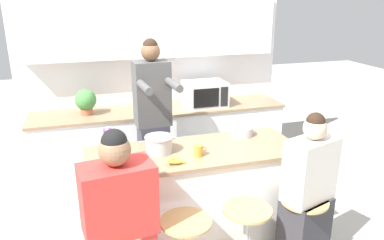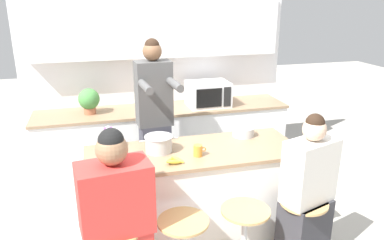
% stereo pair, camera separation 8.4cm
% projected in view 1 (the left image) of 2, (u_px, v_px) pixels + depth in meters
% --- Properties ---
extents(ground_plane, '(16.00, 16.00, 0.00)m').
position_uv_depth(ground_plane, '(194.00, 240.00, 3.45)').
color(ground_plane, '#B2ADA3').
extents(wall_back, '(3.18, 0.22, 2.70)m').
position_uv_depth(wall_back, '(154.00, 49.00, 4.44)').
color(wall_back, white).
rests_on(wall_back, ground_plane).
extents(back_counter, '(2.96, 0.59, 0.88)m').
position_uv_depth(back_counter, '(162.00, 143.00, 4.53)').
color(back_counter, white).
rests_on(back_counter, ground_plane).
extents(kitchen_island, '(1.81, 0.69, 0.90)m').
position_uv_depth(kitchen_island, '(194.00, 197.00, 3.31)').
color(kitchen_island, black).
rests_on(kitchen_island, ground_plane).
extents(bar_stool_rightmost, '(0.38, 0.38, 0.63)m').
position_uv_depth(bar_stool_rightmost, '(301.00, 231.00, 3.01)').
color(bar_stool_rightmost, tan).
rests_on(bar_stool_rightmost, ground_plane).
extents(person_cooking, '(0.38, 0.59, 1.77)m').
position_uv_depth(person_cooking, '(153.00, 127.00, 3.74)').
color(person_cooking, '#383842').
rests_on(person_cooking, ground_plane).
extents(person_wrapped_blanket, '(0.51, 0.35, 1.36)m').
position_uv_depth(person_wrapped_blanket, '(120.00, 229.00, 2.54)').
color(person_wrapped_blanket, red).
rests_on(person_wrapped_blanket, ground_plane).
extents(person_seated_near, '(0.46, 0.36, 1.34)m').
position_uv_depth(person_seated_near, '(307.00, 201.00, 2.95)').
color(person_seated_near, '#333338').
rests_on(person_seated_near, ground_plane).
extents(cooking_pot, '(0.32, 0.24, 0.14)m').
position_uv_depth(cooking_pot, '(159.00, 144.00, 3.12)').
color(cooking_pot, '#B7BABC').
rests_on(cooking_pot, kitchen_island).
extents(fruit_bowl, '(0.20, 0.20, 0.08)m').
position_uv_depth(fruit_bowl, '(242.00, 131.00, 3.50)').
color(fruit_bowl, '#B7BABC').
rests_on(fruit_bowl, kitchen_island).
extents(coffee_cup_near, '(0.11, 0.07, 0.10)m').
position_uv_depth(coffee_cup_near, '(199.00, 150.00, 3.05)').
color(coffee_cup_near, orange).
rests_on(coffee_cup_near, kitchen_island).
extents(banana_bunch, '(0.17, 0.12, 0.05)m').
position_uv_depth(banana_bunch, '(175.00, 161.00, 2.91)').
color(banana_bunch, yellow).
rests_on(banana_bunch, kitchen_island).
extents(juice_carton, '(0.07, 0.07, 0.19)m').
position_uv_depth(juice_carton, '(108.00, 139.00, 3.18)').
color(juice_carton, '#7A428E').
rests_on(juice_carton, kitchen_island).
extents(microwave, '(0.49, 0.38, 0.29)m').
position_uv_depth(microwave, '(205.00, 94.00, 4.47)').
color(microwave, white).
rests_on(microwave, back_counter).
extents(potted_plant, '(0.23, 0.23, 0.29)m').
position_uv_depth(potted_plant, '(86.00, 101.00, 4.11)').
color(potted_plant, '#A86042').
rests_on(potted_plant, back_counter).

